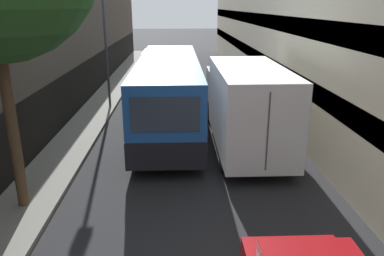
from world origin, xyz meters
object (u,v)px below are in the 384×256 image
Objects in this scene: box_truck at (244,102)px; panel_van at (157,62)px; bus at (169,92)px; street_lamp at (103,10)px.

panel_van is (-4.09, 14.87, -0.62)m from box_truck.
box_truck reaches higher than bus.
street_lamp is at bearing 138.17° from box_truck.
panel_van is at bearing 95.30° from bus.
bus is at bearing -84.70° from panel_van.
panel_van is at bearing 77.91° from street_lamp.
box_truck is 2.02× the size of panel_van.
panel_van is 10.39m from street_lamp.
box_truck is at bearing -36.92° from bus.
box_truck is (2.92, -2.19, 0.07)m from bus.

